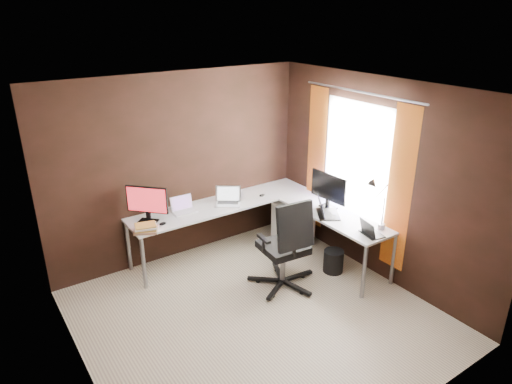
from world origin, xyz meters
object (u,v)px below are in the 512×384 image
(laptop_black_big, at_px, (325,211))
(desk_lamp, at_px, (377,198))
(drawer_pedestal, at_px, (293,223))
(book_stack, at_px, (146,228))
(office_chair, at_px, (285,261))
(laptop_silver, at_px, (228,200))
(wastebasket, at_px, (333,261))
(laptop_black_small, at_px, (370,232))
(monitor_left, at_px, (147,202))
(laptop_white, at_px, (183,208))
(monitor_right, at_px, (329,189))

(laptop_black_big, distance_m, desk_lamp, 0.74)
(drawer_pedestal, bearing_deg, book_stack, 176.01)
(book_stack, distance_m, office_chair, 1.73)
(drawer_pedestal, xyz_separation_m, laptop_silver, (-0.90, 0.31, 0.48))
(wastebasket, bearing_deg, laptop_black_small, -82.73)
(monitor_left, bearing_deg, drawer_pedestal, 35.32)
(laptop_white, distance_m, wastebasket, 2.08)
(laptop_white, bearing_deg, laptop_black_big, -35.66)
(laptop_black_big, bearing_deg, office_chair, 133.00)
(monitor_left, relative_size, laptop_silver, 1.10)
(monitor_left, xyz_separation_m, laptop_black_big, (1.95, -1.11, -0.21))
(office_chair, bearing_deg, wastebasket, -2.07)
(book_stack, bearing_deg, drawer_pedestal, -3.99)
(office_chair, bearing_deg, monitor_left, 140.23)
(drawer_pedestal, relative_size, monitor_left, 1.29)
(desk_lamp, height_order, office_chair, desk_lamp)
(office_chair, bearing_deg, drawer_pedestal, 51.87)
(laptop_white, height_order, office_chair, office_chair)
(wastebasket, bearing_deg, monitor_right, 63.11)
(monitor_left, height_order, office_chair, monitor_left)
(laptop_black_small, relative_size, desk_lamp, 0.49)
(monitor_right, bearing_deg, desk_lamp, 179.19)
(laptop_silver, relative_size, laptop_black_small, 1.36)
(monitor_left, distance_m, laptop_black_big, 2.26)
(laptop_white, distance_m, book_stack, 0.68)
(laptop_silver, distance_m, laptop_black_big, 1.33)
(monitor_left, relative_size, office_chair, 0.39)
(drawer_pedestal, distance_m, desk_lamp, 1.58)
(laptop_silver, height_order, laptop_black_small, laptop_silver)
(office_chair, bearing_deg, laptop_white, 125.55)
(laptop_black_big, xyz_separation_m, book_stack, (-2.09, 0.87, -0.01))
(office_chair, height_order, wastebasket, office_chair)
(laptop_silver, relative_size, office_chair, 0.36)
(desk_lamp, bearing_deg, book_stack, 165.80)
(monitor_left, height_order, laptop_white, monitor_left)
(monitor_left, distance_m, office_chair, 1.84)
(drawer_pedestal, distance_m, monitor_right, 0.91)
(laptop_black_big, height_order, office_chair, office_chair)
(drawer_pedestal, bearing_deg, desk_lamp, -83.21)
(laptop_white, xyz_separation_m, office_chair, (0.72, -1.25, -0.43))
(drawer_pedestal, distance_m, laptop_white, 1.65)
(laptop_black_small, bearing_deg, laptop_silver, 38.95)
(monitor_left, xyz_separation_m, laptop_black_small, (2.01, -1.83, -0.22))
(drawer_pedestal, relative_size, laptop_black_big, 1.29)
(drawer_pedestal, relative_size, laptop_black_small, 1.94)
(monitor_left, height_order, monitor_right, monitor_right)
(laptop_black_big, bearing_deg, laptop_white, 86.15)
(monitor_right, height_order, wastebasket, monitor_right)
(laptop_white, xyz_separation_m, wastebasket, (1.46, -1.35, -0.62))
(monitor_right, distance_m, office_chair, 1.16)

